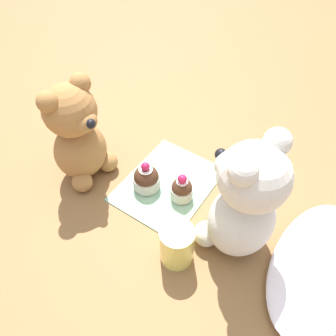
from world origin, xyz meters
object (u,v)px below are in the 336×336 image
object	(u,v)px
teddy_bear_tan	(77,135)
cupcake_near_tan_bear	(146,178)
juice_glass	(177,245)
teddy_bear_cream	(244,202)
cupcake_near_cream_bear	(182,189)

from	to	relation	value
teddy_bear_tan	cupcake_near_tan_bear	bearing A→B (deg)	-68.99
teddy_bear_tan	juice_glass	xyz separation A→B (m)	(0.06, 0.28, -0.07)
teddy_bear_cream	juice_glass	distance (m)	0.14
teddy_bear_cream	teddy_bear_tan	xyz separation A→B (m)	(0.03, -0.36, -0.01)
teddy_bear_cream	teddy_bear_tan	bearing A→B (deg)	-72.97
cupcake_near_tan_bear	teddy_bear_tan	bearing A→B (deg)	-74.64
teddy_bear_tan	cupcake_near_cream_bear	bearing A→B (deg)	-69.86
teddy_bear_tan	cupcake_near_tan_bear	world-z (taller)	teddy_bear_tan
cupcake_near_cream_bear	cupcake_near_tan_bear	distance (m)	0.08
cupcake_near_tan_bear	cupcake_near_cream_bear	bearing A→B (deg)	102.90
cupcake_near_cream_bear	cupcake_near_tan_bear	bearing A→B (deg)	-77.10
cupcake_near_tan_bear	teddy_bear_cream	bearing A→B (deg)	87.51
cupcake_near_cream_bear	juice_glass	bearing A→B (deg)	28.54
teddy_bear_cream	cupcake_near_tan_bear	xyz separation A→B (m)	(-0.01, -0.22, -0.09)
teddy_bear_cream	teddy_bear_tan	size ratio (longest dim) A/B	1.09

